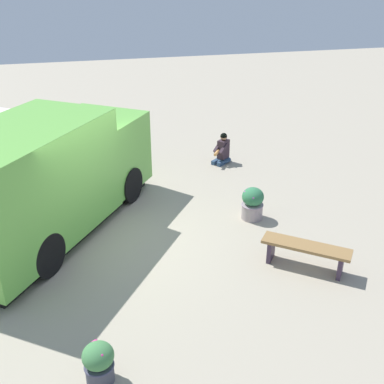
{
  "coord_description": "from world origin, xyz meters",
  "views": [
    {
      "loc": [
        -0.35,
        -8.85,
        5.31
      ],
      "look_at": [
        1.74,
        -0.29,
        0.97
      ],
      "focal_mm": 44.17,
      "sensor_mm": 36.0,
      "label": 1
    }
  ],
  "objects_px": {
    "person_customer": "(223,152)",
    "food_truck": "(47,180)",
    "plaza_bench": "(306,251)",
    "planter_flowering_near": "(99,362)",
    "planter_flowering_far": "(253,203)"
  },
  "relations": [
    {
      "from": "plaza_bench",
      "to": "planter_flowering_near",
      "type": "bearing_deg",
      "value": -155.47
    },
    {
      "from": "food_truck",
      "to": "planter_flowering_near",
      "type": "bearing_deg",
      "value": -80.87
    },
    {
      "from": "person_customer",
      "to": "planter_flowering_far",
      "type": "distance_m",
      "value": 3.34
    },
    {
      "from": "person_customer",
      "to": "planter_flowering_far",
      "type": "xyz_separation_m",
      "value": [
        -0.32,
        -3.33,
        0.05
      ]
    },
    {
      "from": "planter_flowering_far",
      "to": "planter_flowering_near",
      "type": "bearing_deg",
      "value": -133.45
    },
    {
      "from": "planter_flowering_far",
      "to": "plaza_bench",
      "type": "height_order",
      "value": "planter_flowering_far"
    },
    {
      "from": "planter_flowering_near",
      "to": "planter_flowering_far",
      "type": "xyz_separation_m",
      "value": [
        3.68,
        3.88,
        0.04
      ]
    },
    {
      "from": "planter_flowering_far",
      "to": "plaza_bench",
      "type": "bearing_deg",
      "value": -81.76
    },
    {
      "from": "planter_flowering_near",
      "to": "plaza_bench",
      "type": "bearing_deg",
      "value": 24.53
    },
    {
      "from": "food_truck",
      "to": "planter_flowering_near",
      "type": "xyz_separation_m",
      "value": [
        0.71,
        -4.41,
        -0.86
      ]
    },
    {
      "from": "person_customer",
      "to": "plaza_bench",
      "type": "distance_m",
      "value": 5.4
    },
    {
      "from": "food_truck",
      "to": "plaza_bench",
      "type": "relative_size",
      "value": 3.66
    },
    {
      "from": "person_customer",
      "to": "food_truck",
      "type": "bearing_deg",
      "value": -149.19
    },
    {
      "from": "food_truck",
      "to": "person_customer",
      "type": "bearing_deg",
      "value": 30.81
    },
    {
      "from": "food_truck",
      "to": "planter_flowering_far",
      "type": "bearing_deg",
      "value": -6.76
    }
  ]
}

